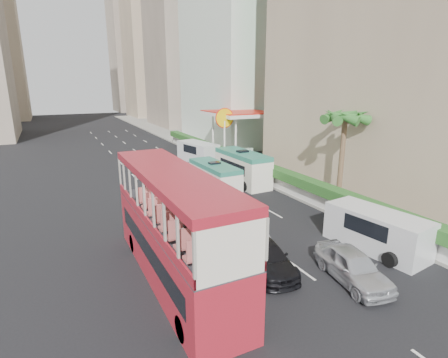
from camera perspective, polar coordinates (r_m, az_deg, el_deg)
ground_plane at (r=19.38m, az=9.51°, el=-11.47°), size 200.00×200.00×0.00m
double_decker_bus at (r=15.77m, az=-8.19°, el=-7.73°), size 2.50×11.00×5.06m
car_silver_lane_a at (r=18.74m, az=3.81°, el=-12.25°), size 2.31×5.14×1.64m
car_silver_lane_b at (r=17.53m, az=20.01°, el=-15.32°), size 2.51×4.59×1.48m
car_black at (r=17.54m, az=6.74°, el=-14.39°), size 2.57×4.81×1.33m
van_asset at (r=32.53m, az=-4.53°, el=-0.19°), size 3.15×5.68×1.50m
minibus_near at (r=27.87m, az=-1.55°, el=-0.06°), size 2.06×5.81×2.56m
minibus_far at (r=31.13m, az=3.01°, el=1.83°), size 2.32×6.47×2.84m
panel_van_near at (r=20.57m, az=23.60°, el=-7.72°), size 2.76×5.53×2.12m
panel_van_far at (r=40.17m, az=-4.27°, el=4.41°), size 3.28×5.84×2.20m
sidewalk at (r=44.27m, az=-0.06°, el=4.14°), size 6.00×120.00×0.18m
kerb_wall at (r=33.40m, az=4.10°, el=1.44°), size 0.30×44.00×1.00m
hedge at (r=33.21m, az=4.13°, el=2.86°), size 1.10×44.00×0.70m
palm_tree at (r=26.06m, az=18.62°, el=2.80°), size 0.36×0.36×6.40m
shell_station at (r=42.54m, az=2.37°, el=7.30°), size 6.50×8.00×5.50m
tower_far_a at (r=100.57m, az=-11.49°, el=22.64°), size 14.00×14.00×44.00m
tower_far_b at (r=121.51m, az=-14.41°, el=20.20°), size 14.00×14.00×40.00m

